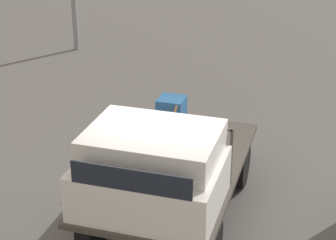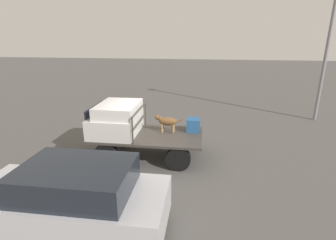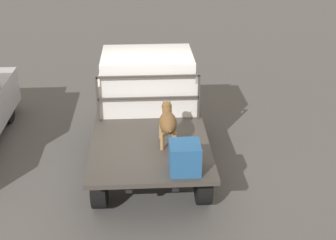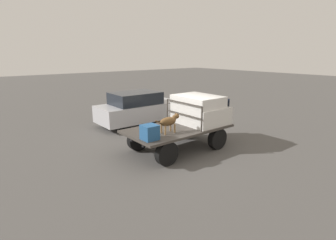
{
  "view_description": "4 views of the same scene",
  "coord_description": "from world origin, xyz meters",
  "px_view_note": "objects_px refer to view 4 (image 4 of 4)",
  "views": [
    {
      "loc": [
        7.34,
        2.15,
        5.12
      ],
      "look_at": [
        -0.7,
        -0.3,
        1.3
      ],
      "focal_mm": 60.0,
      "sensor_mm": 36.0,
      "label": 1
    },
    {
      "loc": [
        -1.88,
        8.39,
        4.15
      ],
      "look_at": [
        -0.7,
        -0.3,
        1.3
      ],
      "focal_mm": 28.0,
      "sensor_mm": 36.0,
      "label": 2
    },
    {
      "loc": [
        -7.71,
        0.12,
        4.67
      ],
      "look_at": [
        -0.7,
        -0.3,
        1.3
      ],
      "focal_mm": 50.0,
      "sensor_mm": 36.0,
      "label": 3
    },
    {
      "loc": [
        -5.96,
        -6.95,
        3.47
      ],
      "look_at": [
        -0.7,
        -0.3,
        1.3
      ],
      "focal_mm": 28.0,
      "sensor_mm": 36.0,
      "label": 4
    }
  ],
  "objects_px": {
    "cargo_crate": "(150,132)",
    "dog": "(169,121)",
    "flatbed_truck": "(178,134)",
    "parked_sedan": "(138,108)"
  },
  "relations": [
    {
      "from": "cargo_crate",
      "to": "parked_sedan",
      "type": "height_order",
      "value": "parked_sedan"
    },
    {
      "from": "cargo_crate",
      "to": "dog",
      "type": "bearing_deg",
      "value": 12.2
    },
    {
      "from": "dog",
      "to": "parked_sedan",
      "type": "relative_size",
      "value": 0.25
    },
    {
      "from": "dog",
      "to": "parked_sedan",
      "type": "distance_m",
      "value": 4.5
    },
    {
      "from": "parked_sedan",
      "to": "dog",
      "type": "bearing_deg",
      "value": -112.52
    },
    {
      "from": "dog",
      "to": "parked_sedan",
      "type": "xyz_separation_m",
      "value": [
        1.43,
        4.24,
        -0.43
      ]
    },
    {
      "from": "flatbed_truck",
      "to": "cargo_crate",
      "type": "height_order",
      "value": "cargo_crate"
    },
    {
      "from": "cargo_crate",
      "to": "parked_sedan",
      "type": "relative_size",
      "value": 0.11
    },
    {
      "from": "dog",
      "to": "cargo_crate",
      "type": "height_order",
      "value": "dog"
    },
    {
      "from": "parked_sedan",
      "to": "flatbed_truck",
      "type": "bearing_deg",
      "value": -105.09
    }
  ]
}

